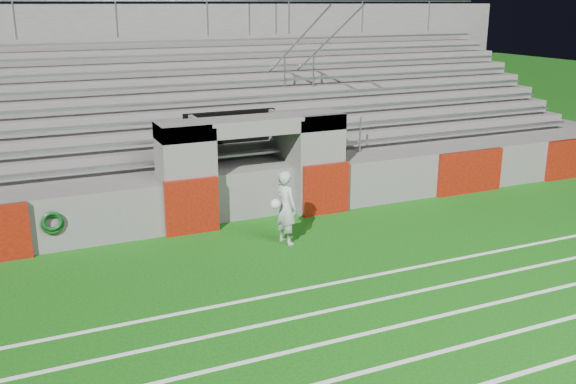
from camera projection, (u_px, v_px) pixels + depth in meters
name	position (u px, v px, depth m)	size (l,w,h in m)	color
ground	(314.00, 265.00, 13.59)	(90.00, 90.00, 0.00)	#11510D
stadium_structure	(202.00, 130.00, 20.13)	(26.00, 8.48, 5.42)	#5D5A58
goalkeeper_with_ball	(286.00, 207.00, 14.58)	(0.71, 0.71, 1.73)	#A6ABAF
hose_coil	(52.00, 223.00, 13.99)	(0.50, 0.14, 0.55)	#0B380F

